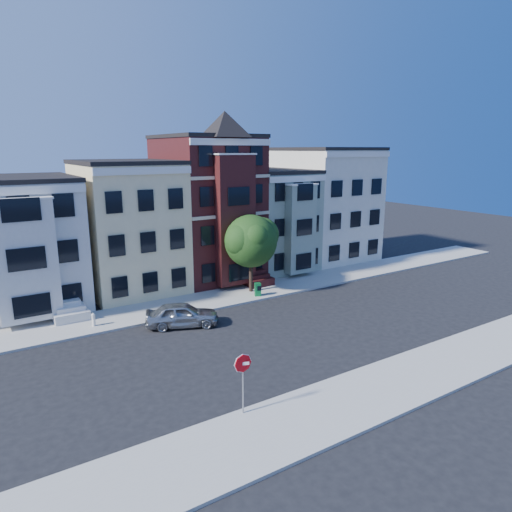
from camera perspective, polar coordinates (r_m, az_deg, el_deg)
ground at (r=29.83m, az=6.83°, el=-8.75°), size 120.00×120.00×0.00m
far_sidewalk at (r=35.95m, az=-1.29°, el=-4.67°), size 60.00×4.00×0.15m
near_sidewalk at (r=24.74m, az=19.00°, el=-14.04°), size 60.00×4.00×0.15m
house_white at (r=36.46m, az=-27.70°, el=1.24°), size 8.00×9.00×9.00m
house_yellow at (r=37.83m, az=-15.68°, el=3.42°), size 7.00×9.00×10.00m
house_brown at (r=40.24m, az=-6.17°, el=5.84°), size 7.00×9.00×12.00m
house_green at (r=43.70m, az=1.54°, el=4.50°), size 6.00×9.00×9.00m
house_cream at (r=47.81m, az=8.56°, el=6.32°), size 8.00×9.00×11.00m
street_tree at (r=35.26m, az=-0.65°, el=1.43°), size 8.18×8.18×7.53m
parked_car at (r=29.78m, az=-9.22°, el=-7.25°), size 4.97×3.45×1.57m
newspaper_box at (r=34.94m, az=0.22°, el=-4.20°), size 0.57×0.54×1.01m
fire_hydrant at (r=30.97m, az=-19.63°, el=-7.65°), size 0.28×0.28×0.67m
stop_sign at (r=19.79m, az=-1.66°, el=-15.24°), size 0.82×0.43×3.06m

